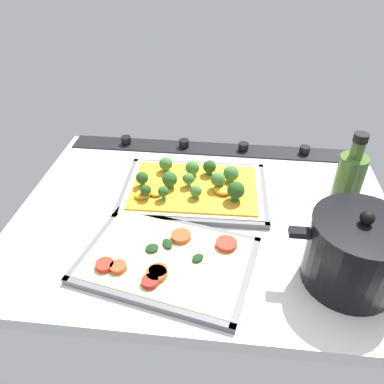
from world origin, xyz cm
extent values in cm
cube|color=white|center=(0.00, 0.00, -1.50)|extent=(84.72, 63.96, 3.00)
cube|color=black|center=(0.00, -28.48, 0.40)|extent=(81.33, 7.00, 0.80)
cylinder|color=black|center=(-25.42, -28.48, 1.70)|extent=(2.80, 2.80, 1.80)
cylinder|color=black|center=(-8.47, -28.48, 1.70)|extent=(2.80, 2.80, 1.80)
cylinder|color=black|center=(8.47, -28.48, 1.70)|extent=(2.80, 2.80, 1.80)
cylinder|color=black|center=(25.42, -28.48, 1.70)|extent=(2.80, 2.80, 1.80)
cube|color=slate|center=(3.20, -7.21, 0.25)|extent=(35.21, 25.42, 0.50)
cube|color=slate|center=(3.52, -18.84, 0.65)|extent=(34.56, 2.17, 1.30)
cube|color=slate|center=(2.87, 4.42, 0.65)|extent=(34.56, 2.17, 1.30)
cube|color=slate|center=(-13.47, -7.67, 0.65)|extent=(1.88, 24.49, 1.30)
cube|color=slate|center=(19.86, -6.74, 0.65)|extent=(1.88, 24.49, 1.30)
cube|color=beige|center=(3.20, -7.21, 1.00)|extent=(32.75, 22.96, 1.00)
cube|color=gold|center=(3.20, -7.21, 1.70)|extent=(30.11, 20.68, 0.40)
cone|color=#427635|center=(0.18, -12.78, 2.41)|extent=(1.79, 1.79, 1.02)
sphere|color=#264C1C|center=(0.18, -12.78, 4.14)|extent=(3.25, 3.25, 3.25)
cone|color=#4D8B3F|center=(9.57, -1.21, 2.58)|extent=(1.34, 1.34, 1.36)
sphere|color=#2D5B23|center=(9.57, -1.21, 4.17)|extent=(2.43, 2.43, 2.43)
cone|color=#427635|center=(15.45, -5.89, 2.52)|extent=(1.62, 1.62, 1.25)
sphere|color=#264C1C|center=(15.45, -5.89, 4.25)|extent=(2.95, 2.95, 2.95)
cone|color=#68AD54|center=(2.34, -2.82, 2.30)|extent=(1.48, 1.48, 0.81)
sphere|color=#427533|center=(2.34, -2.82, 3.72)|extent=(2.70, 2.70, 2.70)
cone|color=#68AD54|center=(4.20, -11.97, 2.34)|extent=(1.88, 1.88, 0.87)
sphere|color=#427533|center=(4.20, -11.97, 4.05)|extent=(3.42, 3.42, 3.42)
cone|color=#4D8B3F|center=(8.91, -6.13, 2.38)|extent=(1.98, 1.98, 0.97)
sphere|color=#2D5B23|center=(8.91, -6.13, 4.22)|extent=(3.60, 3.60, 3.60)
cone|color=#68AD54|center=(10.98, -12.99, 2.37)|extent=(1.85, 1.85, 0.95)
sphere|color=#427533|center=(10.98, -12.99, 4.11)|extent=(3.36, 3.36, 3.36)
cone|color=#68AD54|center=(4.50, -6.97, 2.50)|extent=(1.48, 1.48, 1.21)
sphere|color=#427533|center=(4.50, -6.97, 4.12)|extent=(2.70, 2.70, 2.70)
cone|color=#68AD54|center=(-2.42, -6.81, 2.59)|extent=(1.86, 1.86, 1.38)
sphere|color=#427533|center=(-2.42, -6.81, 4.54)|extent=(3.38, 3.38, 3.38)
cone|color=#427635|center=(13.62, -1.29, 2.57)|extent=(1.37, 1.37, 1.33)
sphere|color=#264C1C|center=(13.62, -1.29, 4.17)|extent=(2.50, 2.50, 2.50)
cone|color=#427635|center=(-6.65, -2.82, 2.54)|extent=(2.16, 2.16, 1.29)
sphere|color=#264C1C|center=(-6.65, -2.82, 4.66)|extent=(3.93, 3.93, 3.93)
cone|color=#68AD54|center=(-5.38, -9.95, 2.44)|extent=(2.07, 2.07, 1.08)
sphere|color=#427533|center=(-5.38, -9.95, 4.39)|extent=(3.76, 3.76, 3.76)
ellipsoid|color=gold|center=(14.58, -1.70, 2.48)|extent=(5.02, 4.87, 1.36)
ellipsoid|color=gold|center=(-3.48, -5.44, 2.56)|extent=(5.62, 5.43, 1.53)
ellipsoid|color=gold|center=(11.64, -2.97, 2.38)|extent=(3.83, 3.69, 1.12)
cube|color=slate|center=(5.94, 16.15, 0.25)|extent=(36.32, 28.81, 0.50)
cube|color=slate|center=(3.69, 5.74, 0.65)|extent=(31.83, 7.99, 1.30)
cube|color=slate|center=(8.19, 26.55, 0.65)|extent=(31.83, 7.99, 1.30)
cube|color=slate|center=(-9.26, 19.43, 0.65)|extent=(5.92, 22.24, 1.30)
cube|color=slate|center=(21.14, 12.86, 0.65)|extent=(5.92, 22.24, 1.30)
cube|color=#C4C781|center=(5.94, 16.15, 0.95)|extent=(33.47, 25.96, 0.90)
cylinder|color=red|center=(17.00, 19.92, 1.90)|extent=(3.41, 3.41, 1.00)
cylinder|color=#D14723|center=(3.98, 10.56, 1.90)|extent=(4.02, 4.02, 1.00)
cylinder|color=#B22319|center=(7.84, 22.86, 1.90)|extent=(3.09, 3.09, 1.00)
cylinder|color=red|center=(-5.24, 11.78, 1.90)|extent=(4.19, 4.19, 1.00)
cylinder|color=#D14723|center=(6.84, 20.35, 1.90)|extent=(3.48, 3.48, 1.00)
cylinder|color=#D14723|center=(14.37, 20.13, 1.90)|extent=(3.12, 3.12, 1.00)
cylinder|color=#D14723|center=(7.04, 20.98, 1.90)|extent=(3.81, 3.81, 1.00)
ellipsoid|color=#193819|center=(9.17, 14.44, 1.80)|extent=(3.54, 3.52, 0.60)
ellipsoid|color=#193819|center=(-0.31, 16.05, 1.80)|extent=(2.90, 3.07, 0.60)
ellipsoid|color=#193819|center=(6.38, 12.87, 1.80)|extent=(2.90, 3.42, 0.60)
cylinder|color=black|center=(-27.65, 16.51, 6.35)|extent=(16.73, 16.73, 12.71)
cylinder|color=black|center=(-27.65, 16.51, 13.11)|extent=(17.06, 17.06, 0.80)
sphere|color=black|center=(-27.65, 16.51, 14.71)|extent=(2.40, 2.40, 2.40)
cube|color=black|center=(-17.49, 16.51, 10.42)|extent=(3.60, 2.00, 1.20)
cylinder|color=#476B2D|center=(-29.05, -0.20, 8.18)|extent=(5.61, 5.61, 16.36)
cylinder|color=#476B2D|center=(-29.05, -0.20, 18.11)|extent=(2.52, 2.52, 3.50)
cylinder|color=black|center=(-29.05, -0.20, 20.66)|extent=(2.80, 2.80, 1.60)
camera|label=1|loc=(-4.62, 66.99, 54.64)|focal=35.72mm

